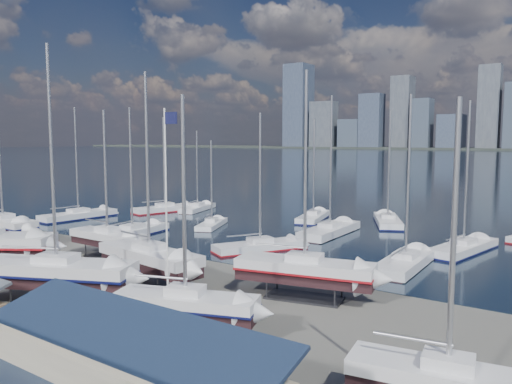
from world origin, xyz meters
The scene contains 22 objects.
ground centered at (0.00, -10.00, 0.00)m, with size 1400.00×1400.00×0.00m, color #605E59.
sailboat_cradle_0 centered at (-23.13, -6.49, 2.05)m, with size 9.61×2.77×15.53m.
sailboat_cradle_2 centered at (-7.99, -4.66, 1.97)m, with size 8.46×2.41×13.95m.
sailboat_cradle_3 centered at (-0.14, -15.24, 2.15)m, with size 11.18×7.23×17.47m.
sailboat_cradle_4 centered at (1.70, -8.44, 2.09)m, with size 10.26×4.09×16.26m.
sailboat_cradle_5 centered at (11.23, -14.68, 1.95)m, with size 8.62×4.98×13.64m.
sailboat_cradle_6 centered at (13.35, -4.73, 2.07)m, with size 10.20×4.81×15.90m.
sailboat_cradle_7 centered at (25.67, -15.45, 1.91)m, with size 7.90×3.29×12.77m.
sailboat_moored_0 centered at (-30.40, 8.24, 0.31)m, with size 3.99×11.21×16.43m.
sailboat_moored_1 centered at (-25.29, 20.17, 0.31)m, with size 5.39×10.62×15.30m.
sailboat_moored_2 centered at (-21.92, 24.01, 0.32)m, with size 4.76×9.07×13.19m.
sailboat_moored_3 centered at (-14.29, 3.95, 0.31)m, with size 4.38×10.72×15.56m.
sailboat_moored_4 centered at (-10.53, 13.80, 0.33)m, with size 5.03×7.94×11.64m.
sailboat_moored_5 centered at (-2.43, 26.13, 0.31)m, with size 5.08×10.15×14.61m.
sailboat_moored_6 centered at (2.24, 6.04, 0.31)m, with size 7.11×9.77×14.47m.
sailboat_moored_7 centered at (4.27, 17.70, 0.32)m, with size 3.51×11.37×17.03m.
sailboat_moored_8 centered at (7.35, 28.50, 0.31)m, with size 7.16×10.72×15.67m.
sailboat_moored_9 centered at (16.50, 7.82, 0.32)m, with size 3.25×10.52×15.75m.
sailboat_moored_10 centered at (19.37, 16.82, 0.31)m, with size 4.86×10.84×15.67m.
car_c centered at (5.64, -20.75, 0.77)m, with size 2.55×5.53×1.54m, color gray.
car_d centered at (2.83, -19.95, 0.64)m, with size 1.80×4.42×1.28m, color gray.
flagpole centered at (6.38, -11.10, 7.73)m, with size 1.17×0.12×13.28m.
Camera 1 is at (30.06, -34.89, 11.20)m, focal length 35.00 mm.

